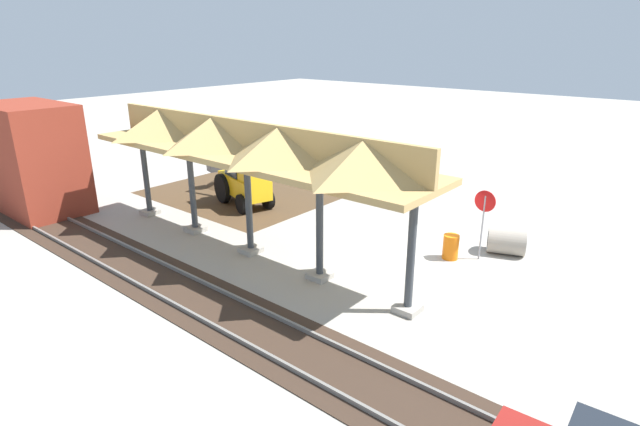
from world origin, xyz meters
The scene contains 10 objects.
ground_plane centered at (0.00, 0.00, 0.00)m, with size 120.00×120.00×0.00m, color #9E998E.
dirt_work_zone centered at (11.09, -0.99, 0.00)m, with size 9.01×7.00×0.01m, color #4C3823.
platform_canopy centered at (5.21, 3.72, 4.16)m, with size 14.52×3.20×4.90m.
rail_tracks centered at (0.00, 7.19, 0.03)m, with size 60.00×2.58×0.15m.
stop_sign centered at (-1.56, -1.13, 1.86)m, with size 0.76×0.06×2.58m.
backhoe centered at (9.73, -0.02, 1.26)m, with size 5.42×2.66×2.82m.
dirt_mound centered at (12.60, -2.00, 0.00)m, with size 6.36×6.36×1.65m, color #4C3823.
concrete_pipe centered at (-2.10, -2.23, 0.48)m, with size 1.57×1.37×0.96m.
brick_utility_building centered at (16.35, 6.54, 2.42)m, with size 4.91×2.94×4.85m, color maroon.
traffic_barrel centered at (-0.73, -0.51, 0.45)m, with size 0.56×0.56×0.90m, color orange.
Camera 1 is at (-7.66, 15.17, 7.54)m, focal length 28.00 mm.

